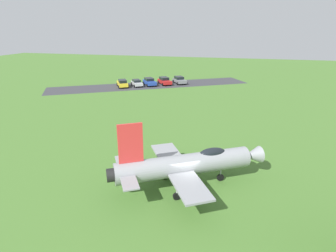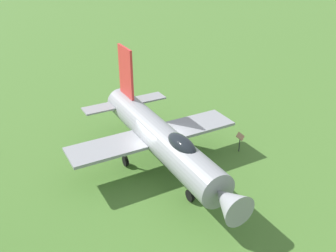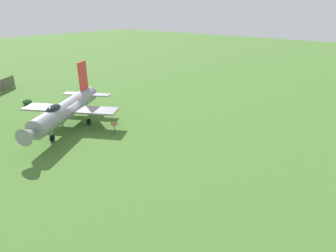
% 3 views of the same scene
% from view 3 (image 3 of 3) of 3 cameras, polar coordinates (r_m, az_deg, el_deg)
% --- Properties ---
extents(ground_plane, '(200.00, 200.00, 0.00)m').
position_cam_3_polar(ground_plane, '(29.93, -19.02, -0.24)').
color(ground_plane, '#47722D').
extents(display_jet, '(9.18, 11.94, 5.77)m').
position_cam_3_polar(display_jet, '(28.97, -19.83, 3.15)').
color(display_jet, gray).
rests_on(display_jet, ground_plane).
extents(shrub_near_fence, '(1.17, 1.06, 0.69)m').
position_cam_3_polar(shrub_near_fence, '(38.96, -26.33, 4.36)').
color(shrub_near_fence, '#235B26').
rests_on(shrub_near_fence, ground_plane).
extents(info_plaque, '(0.60, 0.71, 1.14)m').
position_cam_3_polar(info_plaque, '(26.99, -10.68, 0.12)').
color(info_plaque, '#333333').
rests_on(info_plaque, ground_plane).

